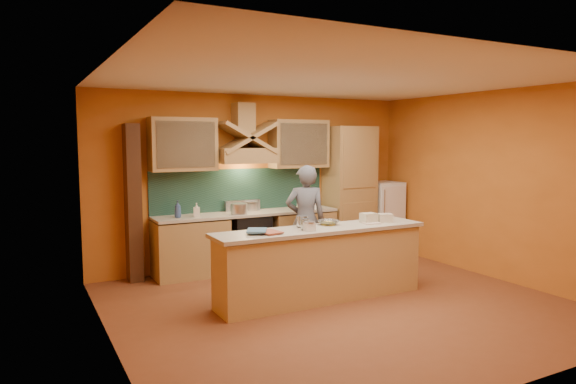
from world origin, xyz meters
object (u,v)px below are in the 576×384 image
person (306,220)px  kitchen_scale (310,227)px  stove (248,241)px  fridge (382,217)px  mixing_bowl (328,222)px

person → kitchen_scale: size_ratio=13.80×
stove → person: bearing=-48.1°
stove → fridge: bearing=0.0°
stove → mixing_bowl: mixing_bowl is taller
person → mixing_bowl: person is taller
kitchen_scale → fridge: bearing=42.2°
stove → person: 1.04m
mixing_bowl → person: bearing=76.4°
stove → kitchen_scale: (-0.06, -2.05, 0.55)m
stove → mixing_bowl: bearing=-77.4°
fridge → stove: bearing=180.0°
stove → fridge: (2.70, 0.00, 0.20)m
kitchen_scale → stove: bearing=93.9°
fridge → mixing_bowl: size_ratio=4.95×
stove → mixing_bowl: (0.39, -1.76, 0.53)m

